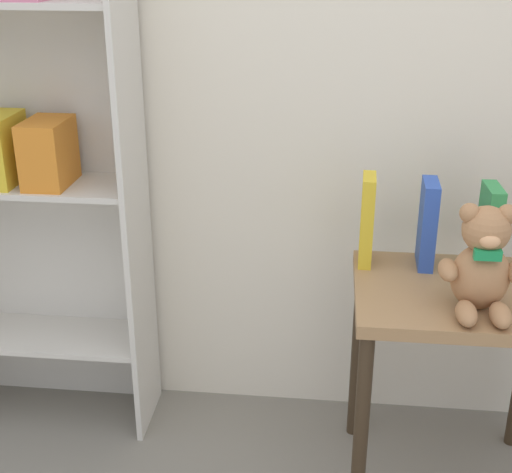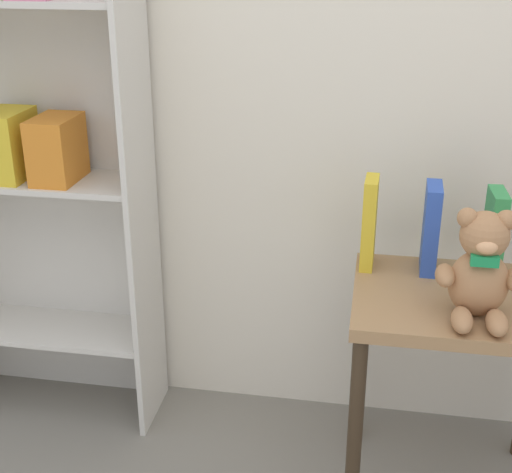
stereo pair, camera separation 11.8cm
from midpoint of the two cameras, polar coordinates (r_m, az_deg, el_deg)
name	(u,v)px [view 2 (the right image)]	position (r m, az deg, el deg)	size (l,w,h in m)	color
wall_back	(352,41)	(2.18, 9.32, 15.14)	(4.80, 0.06, 2.50)	silver
bookshelf_side	(41,149)	(2.32, -15.46, 6.77)	(0.68, 0.27, 1.66)	beige
display_table	(458,332)	(2.05, 17.44, -7.34)	(0.57, 0.47, 0.65)	#9E754C
teddy_bear	(481,270)	(1.85, 19.30, -2.55)	(0.22, 0.20, 0.28)	#A8754C
book_standing_yellow	(369,223)	(2.05, 10.68, 1.07)	(0.04, 0.11, 0.26)	gold
book_standing_blue	(431,228)	(2.07, 15.40, 0.62)	(0.04, 0.13, 0.25)	#2D51B7
book_standing_green	(494,233)	(2.10, 20.03, 0.22)	(0.04, 0.13, 0.24)	#33934C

